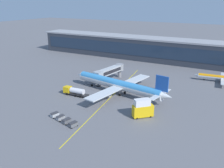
{
  "coord_description": "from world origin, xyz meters",
  "views": [
    {
      "loc": [
        45.47,
        -77.76,
        36.21
      ],
      "look_at": [
        1.54,
        2.45,
        4.5
      ],
      "focal_mm": 38.63,
      "sensor_mm": 36.0,
      "label": 1
    }
  ],
  "objects_px": {
    "commuter_jet_far": "(223,78)",
    "catering_lift": "(143,108)",
    "main_airliner": "(118,85)",
    "fuel_tanker": "(74,91)",
    "baggage_cart_3": "(73,124)",
    "baggage_cart_2": "(67,121)",
    "baggage_cart_0": "(55,115)",
    "baggage_cart_1": "(61,118)"
  },
  "relations": [
    {
      "from": "baggage_cart_2",
      "to": "baggage_cart_1",
      "type": "bearing_deg",
      "value": 165.57
    },
    {
      "from": "catering_lift",
      "to": "baggage_cart_1",
      "type": "xyz_separation_m",
      "value": [
        -22.17,
        -14.61,
        -2.28
      ]
    },
    {
      "from": "fuel_tanker",
      "to": "commuter_jet_far",
      "type": "height_order",
      "value": "commuter_jet_far"
    },
    {
      "from": "main_airliner",
      "to": "baggage_cart_1",
      "type": "height_order",
      "value": "main_airliner"
    },
    {
      "from": "main_airliner",
      "to": "baggage_cart_2",
      "type": "xyz_separation_m",
      "value": [
        -2.49,
        -30.2,
        -3.2
      ]
    },
    {
      "from": "commuter_jet_far",
      "to": "fuel_tanker",
      "type": "bearing_deg",
      "value": -137.64
    },
    {
      "from": "baggage_cart_1",
      "to": "main_airliner",
      "type": "bearing_deg",
      "value": 79.23
    },
    {
      "from": "fuel_tanker",
      "to": "baggage_cart_3",
      "type": "height_order",
      "value": "fuel_tanker"
    },
    {
      "from": "catering_lift",
      "to": "baggage_cart_3",
      "type": "height_order",
      "value": "catering_lift"
    },
    {
      "from": "baggage_cart_2",
      "to": "baggage_cart_0",
      "type": "bearing_deg",
      "value": 165.57
    },
    {
      "from": "baggage_cart_0",
      "to": "baggage_cart_3",
      "type": "height_order",
      "value": "same"
    },
    {
      "from": "baggage_cart_0",
      "to": "baggage_cart_1",
      "type": "height_order",
      "value": "same"
    },
    {
      "from": "main_airliner",
      "to": "catering_lift",
      "type": "height_order",
      "value": "main_airliner"
    },
    {
      "from": "fuel_tanker",
      "to": "catering_lift",
      "type": "distance_m",
      "value": 31.7
    },
    {
      "from": "fuel_tanker",
      "to": "baggage_cart_1",
      "type": "distance_m",
      "value": 21.42
    },
    {
      "from": "baggage_cart_1",
      "to": "commuter_jet_far",
      "type": "bearing_deg",
      "value": 57.63
    },
    {
      "from": "baggage_cart_0",
      "to": "baggage_cart_3",
      "type": "xyz_separation_m",
      "value": [
        9.3,
        -2.39,
        0.0
      ]
    },
    {
      "from": "fuel_tanker",
      "to": "commuter_jet_far",
      "type": "xyz_separation_m",
      "value": [
        50.74,
        46.27,
        0.49
      ]
    },
    {
      "from": "baggage_cart_3",
      "to": "commuter_jet_far",
      "type": "bearing_deg",
      "value": 62.23
    },
    {
      "from": "fuel_tanker",
      "to": "catering_lift",
      "type": "height_order",
      "value": "catering_lift"
    },
    {
      "from": "main_airliner",
      "to": "baggage_cart_2",
      "type": "height_order",
      "value": "main_airliner"
    },
    {
      "from": "baggage_cart_3",
      "to": "commuter_jet_far",
      "type": "xyz_separation_m",
      "value": [
        35.4,
        67.21,
        1.45
      ]
    },
    {
      "from": "baggage_cart_3",
      "to": "baggage_cart_2",
      "type": "bearing_deg",
      "value": 165.57
    },
    {
      "from": "baggage_cart_0",
      "to": "baggage_cart_2",
      "type": "relative_size",
      "value": 1.0
    },
    {
      "from": "fuel_tanker",
      "to": "catering_lift",
      "type": "xyz_separation_m",
      "value": [
        31.31,
        -4.74,
        1.32
      ]
    },
    {
      "from": "baggage_cart_0",
      "to": "fuel_tanker",
      "type": "bearing_deg",
      "value": 108.04
    },
    {
      "from": "baggage_cart_3",
      "to": "catering_lift",
      "type": "bearing_deg",
      "value": 45.42
    },
    {
      "from": "catering_lift",
      "to": "commuter_jet_far",
      "type": "bearing_deg",
      "value": 69.15
    },
    {
      "from": "baggage_cart_1",
      "to": "baggage_cart_2",
      "type": "distance_m",
      "value": 3.2
    },
    {
      "from": "main_airliner",
      "to": "fuel_tanker",
      "type": "height_order",
      "value": "main_airliner"
    },
    {
      "from": "catering_lift",
      "to": "commuter_jet_far",
      "type": "relative_size",
      "value": 0.26
    },
    {
      "from": "fuel_tanker",
      "to": "catering_lift",
      "type": "relative_size",
      "value": 1.65
    },
    {
      "from": "main_airliner",
      "to": "catering_lift",
      "type": "bearing_deg",
      "value": -41.72
    },
    {
      "from": "baggage_cart_2",
      "to": "commuter_jet_far",
      "type": "bearing_deg",
      "value": 59.9
    },
    {
      "from": "baggage_cart_3",
      "to": "baggage_cart_1",
      "type": "bearing_deg",
      "value": 165.57
    },
    {
      "from": "commuter_jet_far",
      "to": "catering_lift",
      "type": "bearing_deg",
      "value": -110.85
    },
    {
      "from": "main_airliner",
      "to": "baggage_cart_3",
      "type": "relative_size",
      "value": 15.98
    },
    {
      "from": "baggage_cart_2",
      "to": "baggage_cart_3",
      "type": "xyz_separation_m",
      "value": [
        3.1,
        -0.8,
        0.0
      ]
    },
    {
      "from": "commuter_jet_far",
      "to": "baggage_cart_0",
      "type": "bearing_deg",
      "value": -124.59
    },
    {
      "from": "baggage_cart_0",
      "to": "baggage_cart_1",
      "type": "distance_m",
      "value": 3.2
    },
    {
      "from": "catering_lift",
      "to": "baggage_cart_2",
      "type": "bearing_deg",
      "value": -141.06
    },
    {
      "from": "baggage_cart_0",
      "to": "baggage_cart_3",
      "type": "distance_m",
      "value": 9.6
    }
  ]
}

